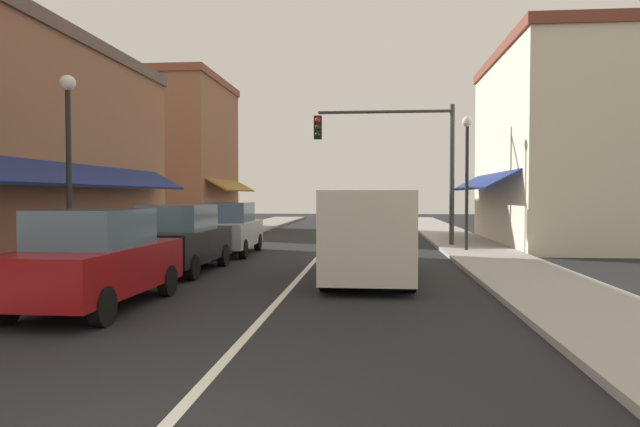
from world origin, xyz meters
The scene contains 13 objects.
ground_plane centered at (0.00, 18.00, 0.00)m, with size 80.00×80.00×0.00m, color black.
sidewalk_left centered at (-5.50, 18.00, 0.06)m, with size 2.60×56.00×0.12m, color gray.
sidewalk_right centered at (5.50, 18.00, 0.06)m, with size 2.60×56.00×0.12m, color #A39E99.
lane_center_stripe centered at (0.00, 18.00, 0.00)m, with size 0.14×52.00×0.01m, color silver.
storefront_right_block centered at (9.30, 20.00, 3.95)m, with size 6.32×10.20×7.89m.
storefront_far_left centered at (-9.08, 28.00, 4.32)m, with size 5.88×8.20×8.63m.
parked_car_nearest_left centered at (-3.11, 5.58, 0.88)m, with size 1.83×4.12×1.77m.
parked_car_second_left centered at (-3.25, 10.42, 0.88)m, with size 1.82×4.12×1.77m.
parked_car_third_left centered at (-3.14, 15.04, 0.88)m, with size 1.88×4.15×1.77m.
van_in_lane centered at (1.69, 9.46, 1.15)m, with size 2.03×5.19×2.12m.
traffic_signal_mast_arm centered at (2.90, 18.27, 3.78)m, with size 5.40×0.50×5.49m.
street_lamp_left_near centered at (-5.13, 8.41, 3.21)m, with size 0.36×0.36×4.75m.
street_lamp_right_mid centered at (5.02, 16.15, 3.20)m, with size 0.36×0.36×4.74m.
Camera 1 is at (1.81, -4.20, 2.02)m, focal length 32.40 mm.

